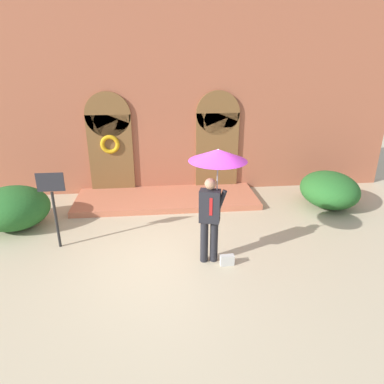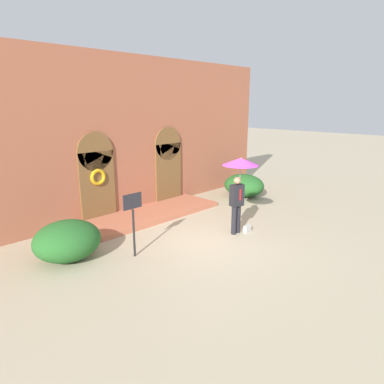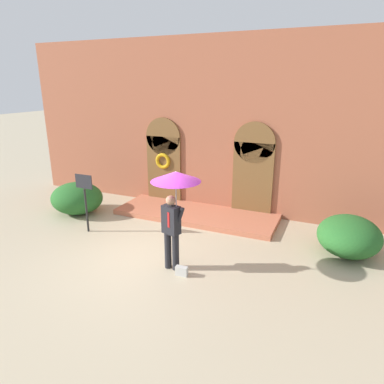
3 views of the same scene
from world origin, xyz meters
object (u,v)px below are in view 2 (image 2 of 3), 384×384
at_px(handbag, 247,229).
at_px(shrub_right, 244,185).
at_px(shrub_left, 67,241).
at_px(sign_post, 133,215).
at_px(person_with_umbrella, 240,173).

height_order(handbag, shrub_right, shrub_right).
xyz_separation_m(handbag, shrub_left, (-4.87, 2.18, 0.41)).
height_order(sign_post, shrub_right, sign_post).
height_order(person_with_umbrella, shrub_left, person_with_umbrella).
bearing_deg(shrub_right, sign_post, -167.43).
distance_m(sign_post, shrub_left, 1.82).
distance_m(person_with_umbrella, shrub_right, 4.64).
height_order(person_with_umbrella, sign_post, person_with_umbrella).
relative_size(sign_post, shrub_left, 1.00).
bearing_deg(person_with_umbrella, shrub_right, 33.79).
relative_size(sign_post, shrub_right, 0.95).
distance_m(person_with_umbrella, shrub_left, 5.22).
xyz_separation_m(sign_post, shrub_left, (-1.32, 1.08, -0.65)).
xyz_separation_m(shrub_left, shrub_right, (8.29, 0.47, -0.03)).
distance_m(handbag, shrub_left, 5.35).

